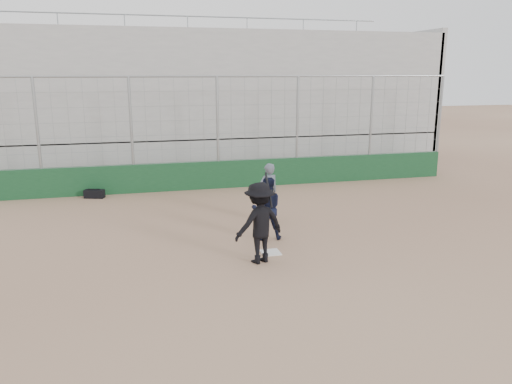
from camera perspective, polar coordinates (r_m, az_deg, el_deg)
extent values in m
plane|color=brown|center=(11.83, 1.67, -6.97)|extent=(90.00, 90.00, 0.00)
cube|color=white|center=(11.82, 1.68, -6.92)|extent=(0.44, 0.44, 0.02)
cube|color=#123A1E|center=(18.28, -4.31, 2.01)|extent=(18.00, 0.25, 1.00)
cylinder|color=gray|center=(18.04, -4.39, 6.68)|extent=(0.10, 0.10, 4.00)
cylinder|color=gray|center=(21.48, 20.18, 7.00)|extent=(0.10, 0.10, 4.00)
cylinder|color=gray|center=(17.91, -4.51, 13.05)|extent=(18.00, 0.07, 0.07)
cube|color=#9C9C9C|center=(23.05, -6.47, 5.12)|extent=(20.00, 6.70, 1.60)
cube|color=#9C9C9C|center=(22.81, -6.66, 12.35)|extent=(20.00, 6.70, 4.20)
cube|color=#9C9C9C|center=(26.12, 16.06, 10.31)|extent=(0.25, 6.70, 6.10)
cylinder|color=gray|center=(26.06, -7.84, 19.28)|extent=(20.00, 0.06, 0.06)
imported|color=black|center=(11.00, 0.39, -3.55)|extent=(1.33, 1.02, 1.82)
cylinder|color=black|center=(11.02, 1.45, 0.24)|extent=(0.07, 0.57, 0.71)
imported|color=black|center=(12.56, 1.24, -3.18)|extent=(0.79, 0.62, 1.06)
sphere|color=maroon|center=(12.44, 1.25, -1.28)|extent=(0.28, 0.28, 0.28)
imported|color=#4E5763|center=(14.11, 1.42, -0.37)|extent=(0.70, 0.56, 1.50)
cube|color=black|center=(17.70, -17.99, -0.20)|extent=(0.71, 0.46, 0.28)
cylinder|color=black|center=(17.66, -18.03, 0.30)|extent=(0.42, 0.17, 0.04)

